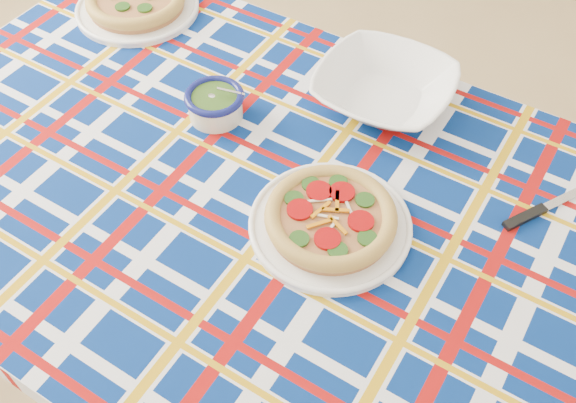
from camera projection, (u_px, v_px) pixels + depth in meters
The scene contains 8 objects.
floor at pixel (234, 228), 2.09m from camera, with size 4.00×4.00×0.00m, color #997B4F.
dining_table at pixel (256, 215), 1.27m from camera, with size 1.64×1.08×0.74m.
tablecloth at pixel (255, 207), 1.26m from camera, with size 1.62×1.02×0.11m, color navy, non-canonical shape.
main_focaccia_plate at pixel (331, 217), 1.14m from camera, with size 0.30×0.30×0.06m, color #A5673A, non-canonical shape.
pesto_bowl at pixel (215, 102), 1.32m from camera, with size 0.12×0.12×0.07m, color #203C10, non-canonical shape.
serving_bowl at pixel (384, 89), 1.35m from camera, with size 0.29×0.29×0.07m, color white.
second_focaccia_plate at pixel (136, 1), 1.56m from camera, with size 0.31×0.31×0.06m, color #A5673A, non-canonical shape.
table_knife at pixel (567, 196), 1.20m from camera, with size 0.24×0.02×0.01m, color silver, non-canonical shape.
Camera 1 is at (0.76, -1.02, 1.67)m, focal length 40.00 mm.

